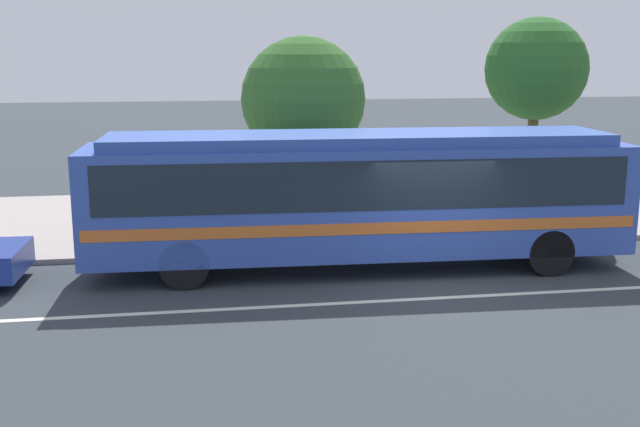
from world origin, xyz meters
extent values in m
plane|color=#33393F|center=(0.00, 0.00, 0.00)|extent=(120.00, 120.00, 0.00)
cube|color=#A1958F|center=(0.00, 6.88, 0.06)|extent=(60.00, 8.00, 0.12)
cube|color=silver|center=(0.00, -0.80, 0.00)|extent=(56.00, 0.16, 0.01)
cube|color=#314EAA|center=(-1.28, 1.53, 1.57)|extent=(11.63, 2.82, 2.30)
cube|color=#2F4EA5|center=(-1.28, 1.53, 2.84)|extent=(10.70, 2.50, 0.24)
cube|color=#19232D|center=(-1.28, 1.53, 2.03)|extent=(10.94, 2.82, 1.01)
cube|color=#C46126|center=(-1.28, 1.53, 1.16)|extent=(11.40, 2.84, 0.24)
cube|color=#19232D|center=(4.44, 1.32, 2.03)|extent=(0.20, 2.12, 1.10)
cylinder|color=black|center=(2.68, 2.44, 0.50)|extent=(1.01, 0.32, 1.00)
cylinder|color=black|center=(2.60, 0.32, 0.50)|extent=(1.01, 0.32, 1.00)
cylinder|color=black|center=(-4.94, 2.72, 0.50)|extent=(1.01, 0.32, 1.00)
cylinder|color=black|center=(-5.02, 0.60, 0.50)|extent=(1.01, 0.32, 1.00)
cylinder|color=#363534|center=(-4.63, 5.06, 0.57)|extent=(0.14, 0.14, 0.91)
cylinder|color=#363534|center=(-4.52, 4.93, 0.57)|extent=(0.14, 0.14, 0.91)
cylinder|color=#359755|center=(-4.58, 5.00, 1.35)|extent=(0.48, 0.48, 0.65)
sphere|color=tan|center=(-4.58, 5.00, 1.78)|extent=(0.22, 0.22, 0.22)
cylinder|color=gray|center=(2.77, 3.59, 1.24)|extent=(0.08, 0.08, 2.25)
cube|color=yellow|center=(2.77, 3.59, 2.17)|extent=(0.08, 0.44, 0.56)
cylinder|color=brown|center=(-1.96, 5.18, 1.24)|extent=(0.24, 0.24, 2.23)
sphere|color=#316227|center=(-1.96, 5.18, 3.46)|extent=(3.17, 3.17, 3.17)
cylinder|color=brown|center=(4.19, 4.94, 1.69)|extent=(0.28, 0.28, 3.15)
sphere|color=#2A6126|center=(4.19, 4.94, 4.20)|extent=(2.68, 2.68, 2.68)
camera|label=1|loc=(-4.72, -14.42, 4.67)|focal=43.22mm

